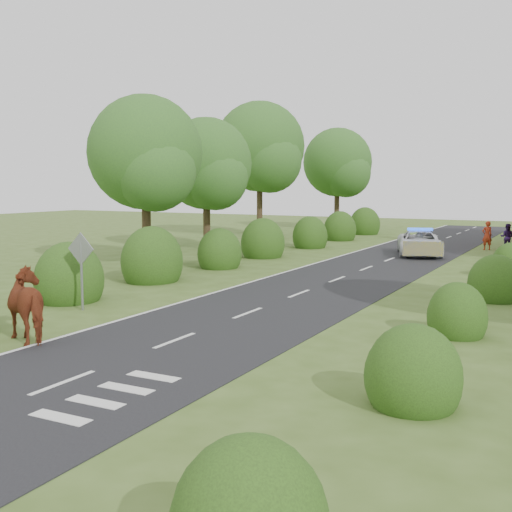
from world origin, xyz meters
The scene contains 14 objects.
ground centered at (0.00, 0.00, 0.00)m, with size 120.00×120.00×0.00m, color #425A20.
road centered at (0.00, 15.00, 0.01)m, with size 6.00×70.00×0.02m, color black.
road_markings centered at (-1.60, 12.93, 0.03)m, with size 4.96×70.00×0.01m.
hedgerow_left centered at (-6.51, 11.69, 0.75)m, with size 2.75×50.41×3.00m.
hedgerow_right centered at (6.60, 11.21, 0.55)m, with size 2.10×45.78×2.10m.
tree_left_a centered at (-9.75, 11.86, 5.34)m, with size 5.74×5.60×8.38m.
tree_left_b centered at (-11.25, 19.86, 5.04)m, with size 5.74×5.60×8.07m.
tree_left_c centered at (-12.70, 29.83, 6.53)m, with size 6.97×6.80×10.22m.
tree_left_d centered at (-10.23, 39.85, 5.64)m, with size 6.15×6.00×8.89m.
road_sign centered at (-5.00, 2.00, 1.65)m, with size 1.06×0.08×2.53m.
cow centered at (-3.34, -1.60, 0.80)m, with size 1.19×2.24×1.59m, color #5B1F0B.
police_van centered at (0.89, 22.94, 0.70)m, with size 3.73×5.54×1.56m.
pedestrian_red centered at (3.85, 27.80, 0.89)m, with size 0.65×0.42×1.77m, color #B2321A.
pedestrian_purple centered at (4.97, 28.10, 0.82)m, with size 0.79×0.62×1.63m, color #2C164E.
Camera 1 is at (9.45, -13.49, 4.11)m, focal length 45.00 mm.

